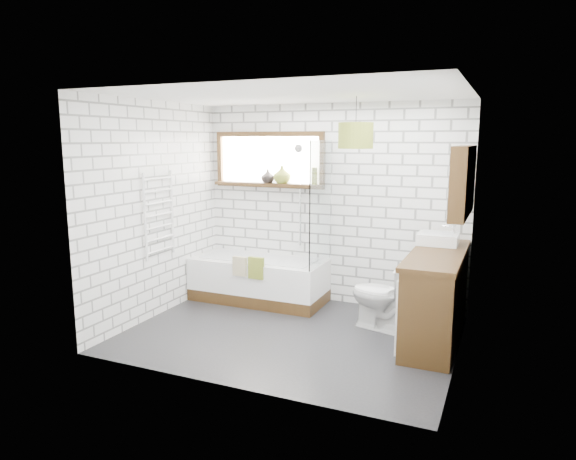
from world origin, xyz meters
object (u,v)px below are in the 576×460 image
at_px(basin, 438,239).
at_px(toilet, 384,296).
at_px(vanity, 436,296).
at_px(pendant, 356,136).
at_px(bathtub, 259,280).

relative_size(basin, toilet, 0.56).
distance_m(vanity, toilet, 0.57).
height_order(vanity, pendant, pendant).
bearing_deg(toilet, basin, 138.46).
bearing_deg(bathtub, vanity, -11.10).
bearing_deg(toilet, vanity, 97.76).
distance_m(bathtub, basin, 2.33).
distance_m(basin, pendant, 1.45).
height_order(basin, pendant, pendant).
bearing_deg(vanity, toilet, 173.38).
height_order(vanity, toilet, vanity).
bearing_deg(bathtub, pendant, -19.13).
height_order(toilet, pendant, pendant).
xyz_separation_m(bathtub, pendant, (1.39, -0.48, 1.82)).
height_order(bathtub, toilet, toilet).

